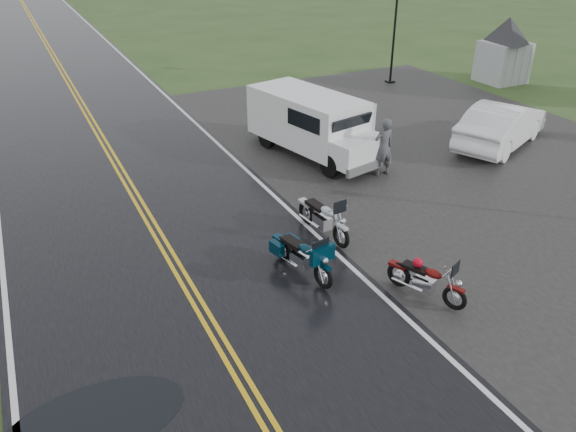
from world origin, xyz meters
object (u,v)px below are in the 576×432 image
object	(u,v)px
visitor_center	(508,34)
lamp_post_far_right	(394,35)
motorcycle_teal	(323,267)
sedan_white	(501,125)
motorcycle_red	(456,290)
motorcycle_silver	(341,228)
person_at_van	(383,148)
van_white	(331,146)

from	to	relation	value
visitor_center	lamp_post_far_right	distance (m)	5.70
motorcycle_teal	sedan_white	distance (m)	11.49
motorcycle_red	motorcycle_silver	xyz separation A→B (m)	(-0.85, 3.29, 0.07)
lamp_post_far_right	person_at_van	bearing A→B (deg)	-126.98
person_at_van	lamp_post_far_right	world-z (taller)	lamp_post_far_right
visitor_center	person_at_van	world-z (taller)	visitor_center
visitor_center	person_at_van	size ratio (longest dim) A/B	8.34
visitor_center	motorcycle_red	bearing A→B (deg)	-137.54
visitor_center	van_white	world-z (taller)	visitor_center
motorcycle_silver	person_at_van	bearing A→B (deg)	37.33
motorcycle_red	person_at_van	xyz separation A→B (m)	(2.80, 6.70, 0.40)
visitor_center	motorcycle_silver	distance (m)	19.22
motorcycle_teal	lamp_post_far_right	distance (m)	18.71
van_white	lamp_post_far_right	world-z (taller)	lamp_post_far_right
motorcycle_red	motorcycle_silver	distance (m)	3.40
motorcycle_silver	person_at_van	world-z (taller)	person_at_van
motorcycle_red	person_at_van	world-z (taller)	person_at_van
motorcycle_teal	van_white	distance (m)	6.33
motorcycle_red	lamp_post_far_right	distance (m)	19.04
motorcycle_teal	motorcycle_silver	world-z (taller)	motorcycle_silver
van_white	person_at_van	xyz separation A→B (m)	(1.60, -0.60, -0.14)
motorcycle_red	motorcycle_teal	world-z (taller)	motorcycle_teal
motorcycle_teal	sedan_white	bearing A→B (deg)	13.87
visitor_center	sedan_white	distance (m)	9.88
motorcycle_silver	person_at_van	distance (m)	5.00
motorcycle_teal	lamp_post_far_right	xyz separation A→B (m)	(12.05, 14.21, 1.75)
motorcycle_silver	lamp_post_far_right	distance (m)	16.86
motorcycle_red	van_white	distance (m)	7.42
motorcycle_teal	visitor_center	bearing A→B (deg)	22.59
motorcycle_red	motorcycle_silver	bearing A→B (deg)	81.91
motorcycle_silver	lamp_post_far_right	size ratio (longest dim) A/B	0.45
motorcycle_red	motorcycle_silver	world-z (taller)	motorcycle_silver
visitor_center	sedan_white	size ratio (longest dim) A/B	3.26
motorcycle_teal	sedan_white	xyz separation A→B (m)	(10.34, 5.01, 0.20)
person_at_van	van_white	bearing A→B (deg)	-20.78
motorcycle_teal	lamp_post_far_right	world-z (taller)	lamp_post_far_right
visitor_center	motorcycle_silver	size ratio (longest dim) A/B	7.47
motorcycle_red	motorcycle_teal	size ratio (longest dim) A/B	0.92
visitor_center	van_white	xyz separation A→B (m)	(-13.93, -6.53, -1.30)
visitor_center	lamp_post_far_right	xyz separation A→B (m)	(-5.20, 2.32, -0.04)
person_at_van	sedan_white	distance (m)	5.42
motorcycle_red	motorcycle_teal	xyz separation A→B (m)	(-2.13, 1.95, 0.05)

